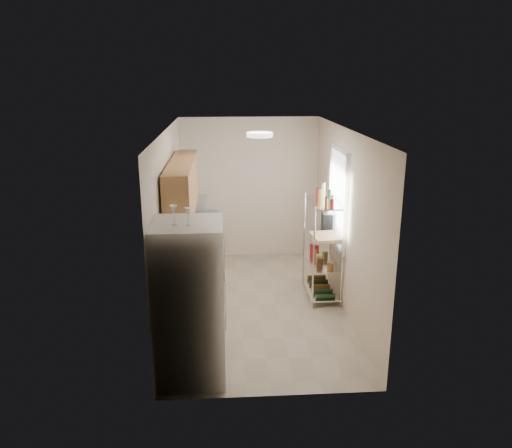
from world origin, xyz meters
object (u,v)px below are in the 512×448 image
at_px(rice_cooker, 189,237).
at_px(frying_pan_large, 192,231).
at_px(espresso_machine, 327,220).
at_px(cutting_board, 325,236).
at_px(refrigerator, 190,302).

xyz_separation_m(rice_cooker, frying_pan_large, (0.01, 0.53, -0.08)).
bearing_deg(espresso_machine, cutting_board, -101.28).
bearing_deg(cutting_board, espresso_machine, 75.76).
xyz_separation_m(refrigerator, cutting_board, (1.87, 1.86, 0.12)).
relative_size(refrigerator, frying_pan_large, 6.91).
bearing_deg(cutting_board, frying_pan_large, 159.85).
distance_m(rice_cooker, frying_pan_large, 0.54).
bearing_deg(frying_pan_large, espresso_machine, -27.31).
bearing_deg(rice_cooker, espresso_machine, 6.47).
distance_m(rice_cooker, cutting_board, 2.02).
height_order(frying_pan_large, cutting_board, cutting_board).
bearing_deg(refrigerator, espresso_machine, 49.22).
relative_size(refrigerator, rice_cooker, 7.19).
bearing_deg(cutting_board, rice_cooker, 174.23).
distance_m(frying_pan_large, espresso_machine, 2.14).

